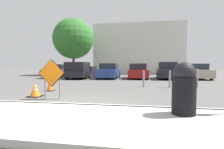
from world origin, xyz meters
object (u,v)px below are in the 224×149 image
Objects in this scene: parked_car_fifth at (197,72)px; bollard_nearest at (144,78)px; parked_car_nearest at (58,71)px; bollard_third at (197,78)px; parked_car_third at (137,72)px; traffic_cone_nearest at (35,90)px; parked_car_fourth at (167,71)px; road_closed_sign at (52,77)px; pickup_truck at (81,71)px; parked_car_second at (109,71)px; bollard_second at (170,79)px; trash_bin at (184,88)px; traffic_cone_second at (50,84)px.

parked_car_fifth is 9.08m from bollard_nearest.
parked_car_nearest reaches higher than bollard_third.
parked_car_fifth is 7.78m from bollard_third.
parked_car_third reaches higher than parked_car_nearest.
traffic_cone_nearest is 0.13× the size of parked_car_fourth.
road_closed_sign is 0.27× the size of pickup_truck.
parked_car_fifth is at bearing 55.16° from bollard_nearest.
parked_car_second is 8.50m from bollard_second.
trash_bin is (-4.38, -13.70, 0.07)m from parked_car_fifth.
pickup_truck is 1.35× the size of parked_car_fifth.
traffic_cone_second is 9.47m from parked_car_second.
parked_car_second is (5.69, -0.35, 0.03)m from parked_car_nearest.
pickup_truck is at bearing 9.01° from parked_car_second.
pickup_truck is at bearing 5.12° from parked_car_fifth.
parked_car_second reaches higher than parked_car_third.
parked_car_fifth is (9.81, 9.84, 0.33)m from traffic_cone_second.
traffic_cone_second is (-1.17, 1.96, -0.49)m from road_closed_sign.
pickup_truck is 2.88m from parked_car_second.
parked_car_nearest is at bearing 0.95° from parked_car_fifth.
parked_car_third is at bearing 75.48° from road_closed_sign.
parked_car_fourth is 7.16m from bollard_third.
parked_car_third is at bearing 95.65° from trash_bin.
road_closed_sign is at bearing 156.00° from trash_bin.
parked_car_fourth reaches higher than bollard_second.
bollard_third is at bearing 0.00° from bollard_nearest.
parked_car_nearest is 11.39m from parked_car_fourth.
parked_car_second is at bearing 115.58° from bollard_nearest.
parked_car_second is at bearing 174.87° from parked_car_nearest.
bollard_second reaches higher than bollard_nearest.
pickup_truck is 5.80× the size of bollard_nearest.
traffic_cone_nearest is 0.14× the size of parked_car_third.
traffic_cone_nearest is 11.05m from parked_car_second.
trash_bin is (1.31, -13.28, 0.07)m from parked_car_third.
parked_car_third is 1.01× the size of parked_car_fifth.
parked_car_second is (1.27, 9.38, 0.35)m from traffic_cone_second.
bollard_nearest is (3.45, 4.35, -0.33)m from road_closed_sign.
parked_car_third is 4.35× the size of bollard_nearest.
bollard_nearest is (4.37, 4.00, 0.23)m from traffic_cone_nearest.
road_closed_sign is 12.86m from parked_car_fourth.
parked_car_fifth is (14.23, 0.11, 0.01)m from parked_car_nearest.
road_closed_sign is at bearing 89.24° from parked_car_second.
parked_car_fourth is (5.80, 11.48, -0.10)m from road_closed_sign.
trash_bin reaches higher than bollard_third.
parked_car_nearest is at bearing 1.52° from parked_car_fourth.
parked_car_third is at bearing 4.73° from parked_car_fifth.
traffic_cone_nearest is 11.70m from parked_car_third.
road_closed_sign is 11.22m from pickup_truck.
pickup_truck is at bearing 99.80° from traffic_cone_nearest.
bollard_second is (-3.71, -7.46, -0.16)m from parked_car_fifth.
trash_bin is 6.29m from bollard_second.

